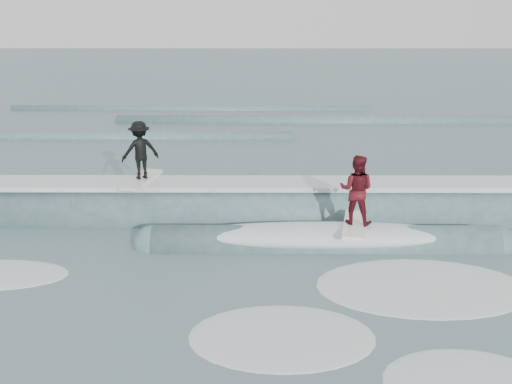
{
  "coord_description": "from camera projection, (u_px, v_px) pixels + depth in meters",
  "views": [
    {
      "loc": [
        0.07,
        -12.89,
        5.94
      ],
      "look_at": [
        0.0,
        2.15,
        1.1
      ],
      "focal_mm": 40.0,
      "sensor_mm": 36.0,
      "label": 1
    }
  ],
  "objects": [
    {
      "name": "far_swells",
      "position": [
        209.0,
        124.0,
        30.9
      ],
      "size": [
        34.56,
        8.65,
        0.8
      ],
      "color": "#385E5E",
      "rests_on": "ground"
    },
    {
      "name": "ground",
      "position": [
        256.0,
        261.0,
        14.09
      ],
      "size": [
        160.0,
        160.0,
        0.0
      ],
      "primitive_type": "plane",
      "color": "#405A5E",
      "rests_on": "ground"
    },
    {
      "name": "whitewater",
      "position": [
        316.0,
        292.0,
        12.53
      ],
      "size": [
        18.23,
        7.86,
        0.1
      ],
      "color": "white",
      "rests_on": "ground"
    },
    {
      "name": "surfer_red",
      "position": [
        356.0,
        193.0,
        14.53
      ],
      "size": [
        1.05,
        2.07,
        1.91
      ],
      "color": "white",
      "rests_on": "ground"
    },
    {
      "name": "surfer_black",
      "position": [
        140.0,
        153.0,
        16.5
      ],
      "size": [
        1.25,
        2.07,
        1.79
      ],
      "color": "silver",
      "rests_on": "ground"
    },
    {
      "name": "breaking_wave",
      "position": [
        267.0,
        220.0,
        16.71
      ],
      "size": [
        22.28,
        3.82,
        2.07
      ],
      "color": "#385E5E",
      "rests_on": "ground"
    }
  ]
}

